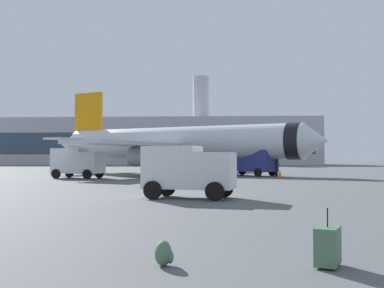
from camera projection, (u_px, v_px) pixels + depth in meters
airplane_at_gate at (176, 143)px, 54.44m from camera, size 33.87×31.12×10.50m
service_truck at (77, 162)px, 44.52m from camera, size 5.20×3.50×2.90m
fuel_truck at (249, 160)px, 50.38m from camera, size 6.03×5.84×3.20m
cargo_van at (188, 169)px, 22.86m from camera, size 4.73×3.14×2.60m
safety_cone_near at (280, 174)px, 46.18m from camera, size 0.44×0.44×0.78m
safety_cone_mid at (52, 172)px, 52.37m from camera, size 0.44×0.44×0.59m
rolling_suitcase at (328, 246)px, 8.60m from camera, size 0.62×0.75×1.10m
traveller_backpack at (164, 254)px, 8.68m from camera, size 0.36×0.40×0.48m
terminal_building at (154, 142)px, 128.00m from camera, size 88.58×22.52×24.35m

